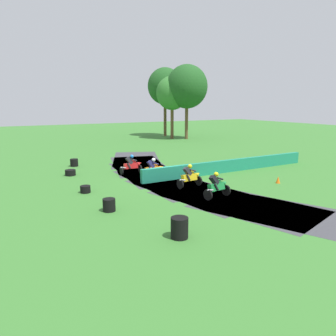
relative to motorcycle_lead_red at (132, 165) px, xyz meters
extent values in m
plane|color=#38752D|center=(1.11, -2.92, -0.66)|extent=(120.00, 120.00, 0.00)
cube|color=#3D3D42|center=(2.74, 5.47, -0.65)|extent=(7.06, 9.61, 0.01)
cube|color=#3D3D42|center=(1.82, 2.76, -0.65)|extent=(6.12, 9.47, 0.01)
cube|color=#3D3D42|center=(1.27, -0.06, -0.65)|extent=(5.06, 9.16, 0.01)
cube|color=#3D3D42|center=(1.11, -2.92, -0.65)|extent=(4.11, 8.78, 0.01)
cube|color=#3D3D42|center=(1.34, -5.77, -0.65)|extent=(5.25, 9.23, 0.01)
cube|color=#3D3D42|center=(1.95, -8.57, -0.65)|extent=(6.29, 9.51, 0.01)
cube|color=#3D3D42|center=(2.93, -11.27, -0.65)|extent=(7.21, 9.61, 0.01)
cube|color=#1E8466|center=(6.68, -2.85, -0.21)|extent=(14.56, 0.47, 0.90)
cylinder|color=black|center=(0.62, -0.09, -0.36)|extent=(0.13, 0.69, 0.69)
cylinder|color=black|center=(-0.78, -0.01, -0.36)|extent=(0.13, 0.69, 0.69)
cube|color=red|center=(-0.08, 0.00, -0.07)|extent=(1.02, 0.39, 0.44)
ellipsoid|color=red|center=(0.11, 0.03, 0.19)|extent=(0.46, 0.34, 0.28)
cone|color=red|center=(0.60, -0.02, 0.05)|extent=(0.41, 0.37, 0.45)
cylinder|color=#B2B2B7|center=(-0.68, -0.10, -0.13)|extent=(0.41, 0.13, 0.17)
cube|color=#28282D|center=(-0.15, 0.06, 0.31)|extent=(0.51, 0.39, 0.60)
sphere|color=#1E7FE0|center=(0.07, 0.09, 0.59)|extent=(0.26, 0.26, 0.26)
cylinder|color=#28282D|center=(0.14, 0.22, 0.31)|extent=(0.43, 0.14, 0.24)
cylinder|color=#28282D|center=(0.12, -0.13, 0.37)|extent=(0.43, 0.14, 0.24)
cylinder|color=#28282D|center=(-0.25, 0.19, -0.07)|extent=(0.27, 0.18, 0.42)
cylinder|color=#28282D|center=(-0.26, -0.17, -0.02)|extent=(0.27, 0.18, 0.42)
cylinder|color=black|center=(1.35, -2.11, -0.36)|extent=(0.16, 0.72, 0.71)
cylinder|color=black|center=(-0.04, -1.98, -0.36)|extent=(0.16, 0.72, 0.71)
cube|color=orange|center=(0.66, -1.98, -0.07)|extent=(1.03, 0.45, 0.45)
ellipsoid|color=orange|center=(0.85, -1.95, 0.18)|extent=(0.47, 0.36, 0.29)
cone|color=orange|center=(1.34, -2.02, 0.05)|extent=(0.41, 0.39, 0.46)
cylinder|color=#B2B2B7|center=(0.05, -2.06, -0.12)|extent=(0.42, 0.16, 0.17)
cube|color=#1E1E4C|center=(0.59, -1.90, 0.30)|extent=(0.51, 0.42, 0.61)
sphere|color=white|center=(0.81, -1.86, 0.58)|extent=(0.26, 0.26, 0.26)
cylinder|color=#1E1E4C|center=(0.89, -1.74, 0.29)|extent=(0.43, 0.17, 0.24)
cylinder|color=#1E1E4C|center=(0.85, -2.09, 0.37)|extent=(0.43, 0.17, 0.24)
cylinder|color=#1E1E4C|center=(0.50, -1.79, -0.09)|extent=(0.27, 0.20, 0.42)
cylinder|color=#1E1E4C|center=(0.47, -2.14, -0.01)|extent=(0.27, 0.20, 0.42)
cylinder|color=black|center=(2.28, -5.07, -0.36)|extent=(0.15, 0.70, 0.70)
cylinder|color=black|center=(0.88, -5.19, -0.36)|extent=(0.15, 0.70, 0.70)
cube|color=yellow|center=(1.58, -5.08, -0.07)|extent=(1.02, 0.43, 0.44)
ellipsoid|color=yellow|center=(1.75, -5.02, 0.19)|extent=(0.46, 0.35, 0.29)
cone|color=yellow|center=(2.25, -5.00, 0.05)|extent=(0.42, 0.40, 0.45)
cylinder|color=#B2B2B7|center=(0.99, -5.26, -0.13)|extent=(0.42, 0.12, 0.17)
cube|color=#28282D|center=(1.49, -5.02, 0.31)|extent=(0.52, 0.38, 0.61)
sphere|color=yellow|center=(1.71, -4.95, 0.59)|extent=(0.26, 0.26, 0.26)
cylinder|color=#28282D|center=(1.75, -4.82, 0.30)|extent=(0.43, 0.11, 0.24)
cylinder|color=#28282D|center=(1.78, -5.17, 0.37)|extent=(0.43, 0.11, 0.24)
cylinder|color=#28282D|center=(1.38, -4.91, -0.08)|extent=(0.28, 0.17, 0.42)
cylinder|color=#28282D|center=(1.41, -5.27, -0.02)|extent=(0.28, 0.17, 0.42)
cylinder|color=black|center=(2.36, -7.58, -0.37)|extent=(0.20, 0.74, 0.73)
cylinder|color=black|center=(0.98, -7.79, -0.37)|extent=(0.20, 0.74, 0.73)
cube|color=#198438|center=(1.66, -7.61, -0.08)|extent=(1.05, 0.52, 0.46)
ellipsoid|color=#198438|center=(1.83, -7.52, 0.17)|extent=(0.49, 0.40, 0.30)
cone|color=#198438|center=(2.33, -7.47, 0.04)|extent=(0.44, 0.43, 0.47)
cylinder|color=#B2B2B7|center=(1.09, -7.84, -0.12)|extent=(0.42, 0.15, 0.18)
cube|color=black|center=(1.57, -7.52, 0.29)|extent=(0.54, 0.41, 0.62)
sphere|color=yellow|center=(1.77, -7.42, 0.56)|extent=(0.26, 0.26, 0.26)
cylinder|color=black|center=(1.82, -7.30, 0.27)|extent=(0.44, 0.14, 0.24)
cylinder|color=black|center=(1.87, -7.65, 0.36)|extent=(0.44, 0.14, 0.24)
cylinder|color=black|center=(1.46, -7.46, -0.11)|extent=(0.29, 0.20, 0.42)
cylinder|color=black|center=(1.51, -7.80, -0.01)|extent=(0.29, 0.20, 0.42)
cylinder|color=black|center=(-2.93, 4.85, -0.56)|extent=(0.61, 0.61, 0.20)
cylinder|color=black|center=(-2.93, 4.85, -0.36)|extent=(0.61, 0.61, 0.20)
cylinder|color=black|center=(-2.93, 4.85, -0.16)|extent=(0.61, 0.61, 0.20)
cylinder|color=black|center=(-3.95, 1.64, -0.56)|extent=(0.72, 0.72, 0.20)
cylinder|color=black|center=(-3.95, 1.64, -0.36)|extent=(0.72, 0.72, 0.20)
cylinder|color=black|center=(-4.21, -3.25, -0.56)|extent=(0.57, 0.57, 0.20)
cylinder|color=black|center=(-4.21, -3.25, -0.36)|extent=(0.57, 0.57, 0.20)
cylinder|color=black|center=(-4.09, -6.94, -0.56)|extent=(0.59, 0.59, 0.20)
cylinder|color=black|center=(-4.09, -6.94, -0.36)|extent=(0.59, 0.59, 0.20)
cylinder|color=black|center=(-4.09, -6.94, -0.16)|extent=(0.59, 0.59, 0.20)
cylinder|color=black|center=(-2.79, -11.14, -0.56)|extent=(0.66, 0.66, 0.20)
cylinder|color=black|center=(-2.79, -11.14, -0.36)|extent=(0.66, 0.66, 0.20)
cylinder|color=black|center=(-2.79, -11.14, -0.16)|extent=(0.66, 0.66, 0.20)
cylinder|color=black|center=(-2.79, -11.14, 0.04)|extent=(0.66, 0.66, 0.20)
cone|color=orange|center=(7.00, -7.03, -0.44)|extent=(0.28, 0.28, 0.44)
cylinder|color=brown|center=(15.09, 22.51, 1.97)|extent=(0.44, 0.44, 5.25)
ellipsoid|color=#1E511E|center=(15.09, 22.51, 6.80)|extent=(5.19, 5.19, 5.45)
cylinder|color=brown|center=(15.66, 17.32, 1.73)|extent=(0.44, 0.44, 4.79)
ellipsoid|color=#1E511E|center=(15.66, 17.32, 6.53)|extent=(5.64, 5.64, 5.93)
cylinder|color=brown|center=(14.16, 18.78, 1.57)|extent=(0.44, 0.44, 4.45)
ellipsoid|color=#33752D|center=(14.16, 18.78, 5.68)|extent=(4.44, 4.44, 4.66)
camera|label=1|loc=(-8.68, -20.77, 4.31)|focal=34.24mm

